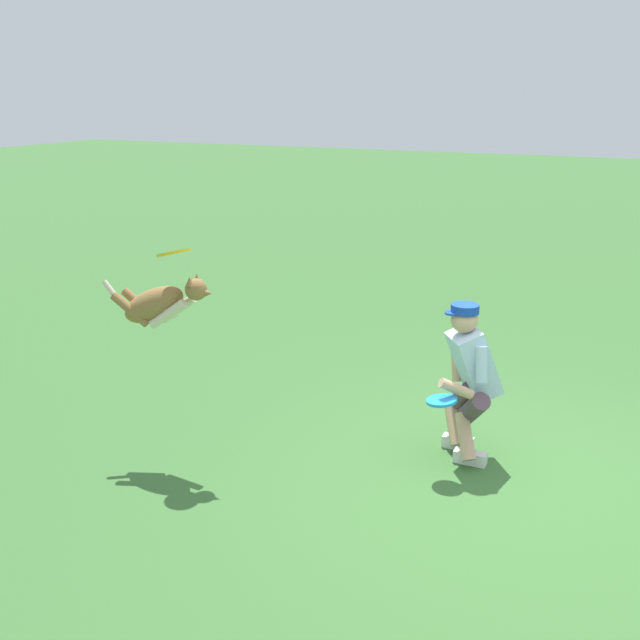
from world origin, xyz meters
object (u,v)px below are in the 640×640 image
at_px(frisbee_held, 442,400).
at_px(frisbee_flying, 173,253).
at_px(dog, 160,304).
at_px(person, 469,376).

bearing_deg(frisbee_held, frisbee_flying, 17.43).
xyz_separation_m(dog, frisbee_held, (-2.11, -0.63, -0.68)).
xyz_separation_m(person, dog, (2.22, 1.00, 0.59)).
bearing_deg(person, dog, -11.10).
relative_size(person, frisbee_held, 5.45).
height_order(frisbee_flying, frisbee_held, frisbee_flying).
distance_m(person, frisbee_flying, 2.51).
xyz_separation_m(dog, frisbee_flying, (-0.15, -0.02, 0.42)).
xyz_separation_m(person, frisbee_held, (0.11, 0.37, -0.09)).
height_order(dog, frisbee_held, dog).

